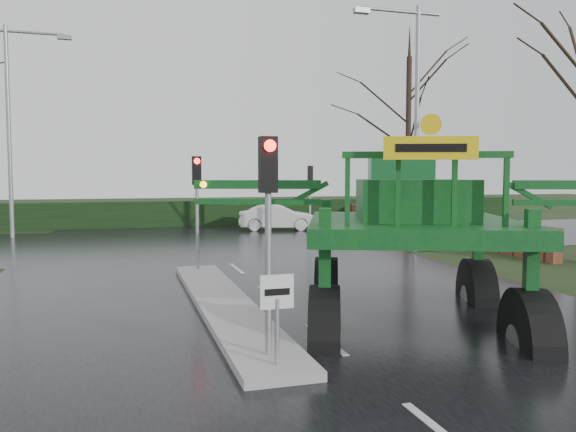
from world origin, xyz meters
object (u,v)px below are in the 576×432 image
object	(u,v)px
traffic_signal_far	(310,183)
white_sedan	(278,230)
keep_left_sign	(277,305)
street_light_right	(410,103)
traffic_signal_mid	(197,188)
street_light_left_far	(15,112)
crop_sprayer	(325,208)
traffic_signal_near	(268,198)

from	to	relation	value
traffic_signal_far	white_sedan	xyz separation A→B (m)	(-1.82, 0.13, -2.59)
keep_left_sign	street_light_right	xyz separation A→B (m)	(9.49, 13.50, 4.93)
traffic_signal_far	traffic_signal_mid	bearing A→B (deg)	58.07
street_light_left_far	white_sedan	bearing A→B (deg)	0.64
keep_left_sign	crop_sprayer	xyz separation A→B (m)	(1.38, 1.72, 1.29)
street_light_left_far	crop_sprayer	xyz separation A→B (m)	(8.27, -19.78, -3.64)
keep_left_sign	traffic_signal_near	bearing A→B (deg)	90.00
traffic_signal_near	white_sedan	bearing A→B (deg)	74.22
traffic_signal_near	crop_sprayer	size ratio (longest dim) A/B	0.42
street_light_right	crop_sprayer	bearing A→B (deg)	-124.57
traffic_signal_near	traffic_signal_far	bearing A→B (deg)	69.64
keep_left_sign	street_light_right	bearing A→B (deg)	54.88
traffic_signal_far	white_sedan	size ratio (longest dim) A/B	0.84
traffic_signal_far	crop_sprayer	xyz separation A→B (m)	(-6.42, -19.79, -0.24)
traffic_signal_far	street_light_right	bearing A→B (deg)	101.95
crop_sprayer	keep_left_sign	bearing A→B (deg)	-107.86
traffic_signal_mid	white_sedan	bearing A→B (deg)	64.71
traffic_signal_far	white_sedan	distance (m)	3.17
white_sedan	traffic_signal_far	bearing A→B (deg)	-81.65
keep_left_sign	white_sedan	size ratio (longest dim) A/B	0.32
traffic_signal_near	street_light_right	world-z (taller)	street_light_right
street_light_left_far	traffic_signal_far	bearing A→B (deg)	0.03
keep_left_sign	traffic_signal_far	size ratio (longest dim) A/B	0.38
keep_left_sign	traffic_signal_far	distance (m)	22.93
traffic_signal_near	white_sedan	size ratio (longest dim) A/B	0.84
street_light_right	keep_left_sign	bearing A→B (deg)	-125.12
traffic_signal_mid	street_light_right	world-z (taller)	street_light_right
white_sedan	traffic_signal_near	bearing A→B (deg)	176.78
keep_left_sign	street_light_left_far	xyz separation A→B (m)	(-6.89, 21.50, 4.93)
crop_sprayer	street_light_right	bearing A→B (deg)	76.28
traffic_signal_mid	street_light_left_far	world-z (taller)	street_light_left_far
traffic_signal_near	traffic_signal_far	size ratio (longest dim) A/B	1.00
white_sedan	keep_left_sign	bearing A→B (deg)	177.13
traffic_signal_far	crop_sprayer	size ratio (longest dim) A/B	0.42
street_light_right	crop_sprayer	xyz separation A→B (m)	(-8.12, -11.78, -3.64)
street_light_right	street_light_left_far	xyz separation A→B (m)	(-16.39, 8.00, 0.00)
street_light_left_far	white_sedan	xyz separation A→B (m)	(12.87, 0.14, -5.99)
traffic_signal_near	street_light_right	distance (m)	16.46
traffic_signal_far	street_light_left_far	world-z (taller)	street_light_left_far
traffic_signal_near	traffic_signal_far	distance (m)	22.42
street_light_left_far	crop_sprayer	size ratio (longest dim) A/B	1.20
traffic_signal_mid	street_light_right	distance (m)	11.05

